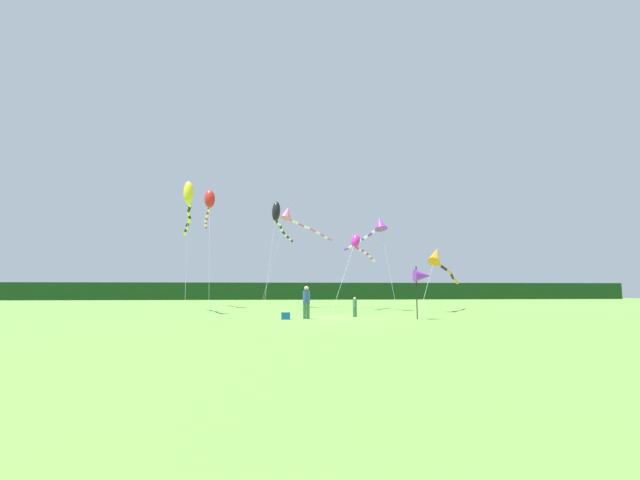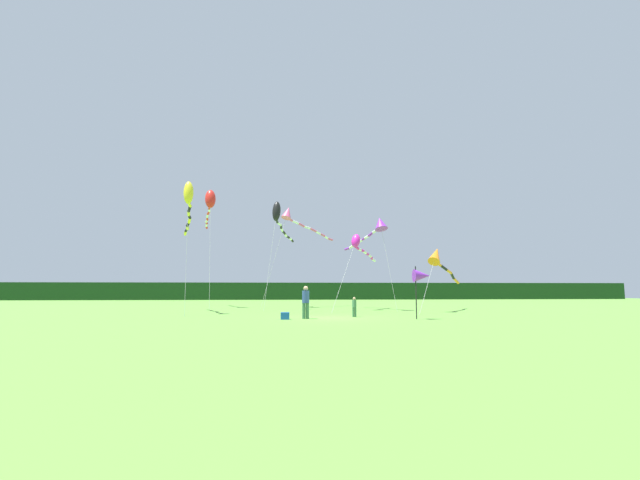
# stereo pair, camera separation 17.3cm
# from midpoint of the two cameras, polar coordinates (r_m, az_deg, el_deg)

# --- Properties ---
(ground_plane) EXTENTS (120.00, 120.00, 0.00)m
(ground_plane) POSITION_cam_midpoint_polar(r_m,az_deg,el_deg) (24.99, 1.15, -10.10)
(ground_plane) COLOR #5B9338
(distant_treeline) EXTENTS (108.00, 3.69, 2.63)m
(distant_treeline) POSITION_cam_midpoint_polar(r_m,az_deg,el_deg) (69.83, -3.20, -6.65)
(distant_treeline) COLOR #193D19
(distant_treeline) RESTS_ON ground
(person_adult) EXTENTS (0.39, 0.39, 1.78)m
(person_adult) POSITION_cam_midpoint_polar(r_m,az_deg,el_deg) (24.20, -1.99, -7.86)
(person_adult) COLOR #3F724C
(person_adult) RESTS_ON ground
(person_child) EXTENTS (0.25, 0.25, 1.14)m
(person_child) POSITION_cam_midpoint_polar(r_m,az_deg,el_deg) (25.91, 4.35, -8.54)
(person_child) COLOR #3F724C
(person_child) RESTS_ON ground
(cooler_box) EXTENTS (0.46, 0.43, 0.38)m
(cooler_box) POSITION_cam_midpoint_polar(r_m,az_deg,el_deg) (23.83, -4.70, -9.81)
(cooler_box) COLOR #1959B2
(cooler_box) RESTS_ON ground
(banner_flag_pole) EXTENTS (0.90, 0.70, 2.85)m
(banner_flag_pole) POSITION_cam_midpoint_polar(r_m,az_deg,el_deg) (24.56, 12.97, -4.60)
(banner_flag_pole) COLOR black
(banner_flag_pole) RESTS_ON ground
(kite_yellow) EXTENTS (2.02, 8.44, 8.89)m
(kite_yellow) POSITION_cam_midpoint_polar(r_m,az_deg,el_deg) (31.57, -16.91, 4.88)
(kite_yellow) COLOR #B2B2B2
(kite_yellow) RESTS_ON ground
(kite_rainbow) EXTENTS (6.87, 6.83, 9.16)m
(kite_rainbow) POSITION_cam_midpoint_polar(r_m,az_deg,el_deg) (40.08, -3.70, 3.03)
(kite_rainbow) COLOR #B2B2B2
(kite_rainbow) RESTS_ON ground
(kite_red) EXTENTS (2.08, 9.75, 10.70)m
(kite_red) POSITION_cam_midpoint_polar(r_m,az_deg,el_deg) (41.21, -14.32, 4.89)
(kite_red) COLOR #B2B2B2
(kite_red) RESTS_ON ground
(kite_magenta) EXTENTS (4.70, 7.12, 6.07)m
(kite_magenta) POSITION_cam_midpoint_polar(r_m,az_deg,el_deg) (35.03, 4.81, -0.52)
(kite_magenta) COLOR #B2B2B2
(kite_magenta) RESTS_ON ground
(kite_purple) EXTENTS (2.71, 7.83, 7.39)m
(kite_purple) POSITION_cam_midpoint_polar(r_m,az_deg,el_deg) (35.04, 7.24, 1.76)
(kite_purple) COLOR #B2B2B2
(kite_purple) RESTS_ON ground
(kite_black) EXTENTS (2.48, 8.83, 8.95)m
(kite_black) POSITION_cam_midpoint_polar(r_m,az_deg,el_deg) (37.03, -5.62, 3.10)
(kite_black) COLOR #B2B2B2
(kite_black) RESTS_ON ground
(kite_orange) EXTENTS (5.97, 7.79, 4.87)m
(kite_orange) POSITION_cam_midpoint_polar(r_m,az_deg,el_deg) (33.32, 14.94, -2.35)
(kite_orange) COLOR #B2B2B2
(kite_orange) RESTS_ON ground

